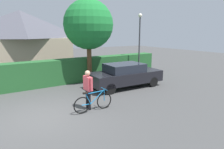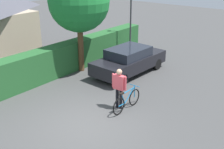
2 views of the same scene
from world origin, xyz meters
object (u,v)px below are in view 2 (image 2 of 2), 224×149
Objects in this scene: parked_car_near at (129,60)px; tree_kerbside at (79,1)px; street_lamp at (131,10)px; bicycle at (127,101)px; person_rider at (119,85)px.

tree_kerbside reaches higher than parked_car_near.
street_lamp is (2.50, 1.70, 2.17)m from parked_car_near.
parked_car_near reaches higher than bicycle.
tree_kerbside reaches higher than person_rider.
parked_car_near is at bearing -145.85° from street_lamp.
person_rider is (-3.43, -1.93, 0.25)m from parked_car_near.
person_rider is at bearing -150.57° from parked_car_near.
person_rider is 0.37× the size of street_lamp.
person_rider is at bearing 101.84° from bicycle.
parked_car_near is at bearing -61.70° from tree_kerbside.
person_rider is 0.32× the size of tree_kerbside.
parked_car_near is 0.99× the size of street_lamp.
bicycle is (-3.36, -2.28, -0.36)m from parked_car_near.
bicycle is at bearing -114.66° from tree_kerbside.
person_rider is 7.21m from street_lamp.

